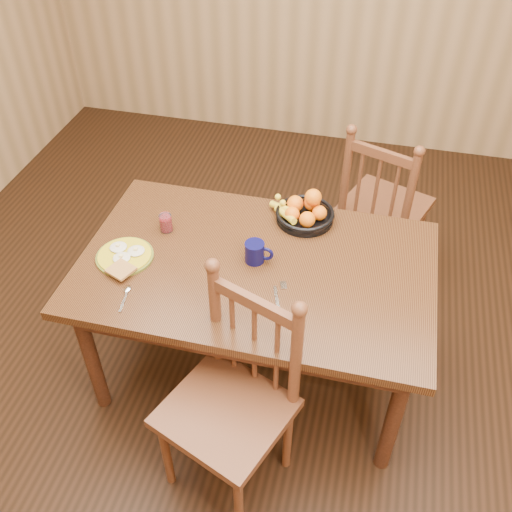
% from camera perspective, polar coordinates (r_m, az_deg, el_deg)
% --- Properties ---
extents(room, '(4.52, 5.02, 2.72)m').
position_cam_1_polar(room, '(2.21, 0.00, 10.63)').
color(room, black).
rests_on(room, ground).
extents(dining_table, '(1.60, 1.00, 0.75)m').
position_cam_1_polar(dining_table, '(2.64, 0.00, -2.18)').
color(dining_table, black).
rests_on(dining_table, ground).
extents(chair_far, '(0.58, 0.57, 1.01)m').
position_cam_1_polar(chair_far, '(3.42, 12.53, 4.84)').
color(chair_far, '#4A2916').
rests_on(chair_far, ground).
extents(chair_near, '(0.60, 0.59, 1.04)m').
position_cam_1_polar(chair_near, '(2.40, -2.41, -14.37)').
color(chair_near, '#4A2916').
rests_on(chair_near, ground).
extents(breakfast_plate, '(0.26, 0.30, 0.04)m').
position_cam_1_polar(breakfast_plate, '(2.67, -13.01, -0.02)').
color(breakfast_plate, '#59601E').
rests_on(breakfast_plate, dining_table).
extents(fork, '(0.06, 0.18, 0.00)m').
position_cam_1_polar(fork, '(2.44, 2.31, -3.81)').
color(fork, silver).
rests_on(fork, dining_table).
extents(spoon, '(0.04, 0.16, 0.01)m').
position_cam_1_polar(spoon, '(2.50, -12.86, -3.64)').
color(spoon, silver).
rests_on(spoon, dining_table).
extents(coffee_mug, '(0.13, 0.09, 0.10)m').
position_cam_1_polar(coffee_mug, '(2.56, -0.04, 0.40)').
color(coffee_mug, '#0A0936').
rests_on(coffee_mug, dining_table).
extents(juice_glass, '(0.06, 0.06, 0.09)m').
position_cam_1_polar(juice_glass, '(2.77, -9.00, 3.25)').
color(juice_glass, silver).
rests_on(juice_glass, dining_table).
extents(fruit_bowl, '(0.32, 0.29, 0.17)m').
position_cam_1_polar(fruit_bowl, '(2.81, 4.85, 4.41)').
color(fruit_bowl, black).
rests_on(fruit_bowl, dining_table).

